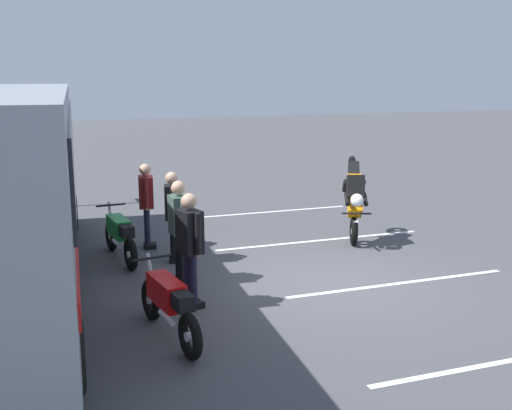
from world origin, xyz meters
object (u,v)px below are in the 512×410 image
at_px(parked_motorcycle_silver, 120,235).
at_px(stunt_motorcycle, 354,194).
at_px(spectator_far_left, 190,241).
at_px(parked_motorcycle_dark, 169,304).
at_px(spectator_centre, 172,209).
at_px(spectator_left, 179,223).
at_px(spectator_right, 146,199).

height_order(parked_motorcycle_silver, stunt_motorcycle, stunt_motorcycle).
bearing_deg(spectator_far_left, parked_motorcycle_dark, 149.77).
bearing_deg(spectator_centre, spectator_far_left, 172.87).
bearing_deg(parked_motorcycle_dark, spectator_centre, -14.33).
bearing_deg(spectator_far_left, parked_motorcycle_silver, 12.03).
bearing_deg(spectator_left, spectator_far_left, 173.85).
height_order(spectator_left, parked_motorcycle_dark, spectator_left).
height_order(parked_motorcycle_silver, parked_motorcycle_dark, same).
height_order(spectator_far_left, spectator_centre, spectator_far_left).
xyz_separation_m(spectator_centre, stunt_motorcycle, (-0.02, -3.82, 0.03)).
distance_m(spectator_far_left, stunt_motorcycle, 4.76).
bearing_deg(spectator_far_left, stunt_motorcycle, -60.06).
bearing_deg(spectator_centre, spectator_left, 171.92).
bearing_deg(spectator_right, stunt_motorcycle, -105.36).
distance_m(spectator_left, spectator_centre, 1.23).
distance_m(parked_motorcycle_dark, stunt_motorcycle, 5.77).
distance_m(spectator_left, parked_motorcycle_dark, 2.30).
bearing_deg(parked_motorcycle_silver, parked_motorcycle_dark, -179.13).
distance_m(spectator_far_left, parked_motorcycle_silver, 3.00).
bearing_deg(spectator_far_left, spectator_centre, -7.13).
bearing_deg(parked_motorcycle_dark, spectator_far_left, -30.23).
xyz_separation_m(spectator_left, stunt_motorcycle, (1.20, -4.00, -0.00)).
xyz_separation_m(spectator_far_left, stunt_motorcycle, (2.38, -4.12, -0.01)).
relative_size(spectator_left, parked_motorcycle_silver, 0.86).
bearing_deg(parked_motorcycle_silver, spectator_far_left, -167.97).
relative_size(spectator_centre, parked_motorcycle_dark, 0.84).
xyz_separation_m(spectator_left, parked_motorcycle_silver, (1.70, 0.74, -0.57)).
height_order(spectator_centre, spectator_right, spectator_right).
bearing_deg(spectator_right, spectator_far_left, 179.57).
relative_size(spectator_far_left, stunt_motorcycle, 0.95).
bearing_deg(stunt_motorcycle, spectator_centre, 89.77).
distance_m(spectator_centre, spectator_right, 1.14).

